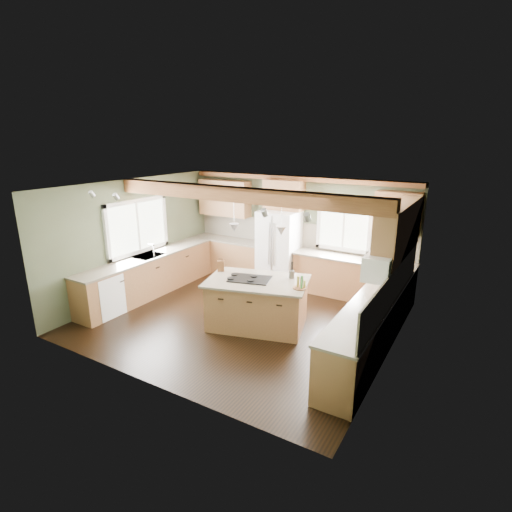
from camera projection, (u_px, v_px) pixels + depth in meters
The scene contains 37 objects.
floor at pixel (242, 319), 7.89m from camera, with size 5.60×5.60×0.00m, color black.
ceiling at pixel (240, 187), 7.15m from camera, with size 5.60×5.60×0.00m, color silver.
wall_back at pixel (297, 230), 9.58m from camera, with size 5.60×5.60×0.00m, color #454C36.
wall_left at pixel (136, 238), 8.89m from camera, with size 5.00×5.00×0.00m, color #454C36.
wall_right at pixel (394, 283), 6.15m from camera, with size 5.00×5.00×0.00m, color #454C36.
ceiling_beam at pixel (238, 195), 7.12m from camera, with size 5.55×0.26×0.26m, color #572D19.
soffit_trim at pixel (297, 178), 9.14m from camera, with size 5.55×0.20×0.10m, color #572D19.
backsplash_back at pixel (297, 234), 9.59m from camera, with size 5.58×0.03×0.58m, color brown.
backsplash_right at pixel (393, 287), 6.23m from camera, with size 0.03×3.70×0.58m, color brown.
base_cab_back_left at pixel (230, 257), 10.45m from camera, with size 2.02×0.60×0.88m, color brown.
counter_back_left at pixel (229, 240), 10.32m from camera, with size 2.06×0.64×0.04m, color #4B4337.
base_cab_back_right at pixel (352, 279), 8.85m from camera, with size 2.62×0.60×0.88m, color brown.
counter_back_right at pixel (353, 259), 8.72m from camera, with size 2.66×0.64×0.04m, color #4B4337.
base_cab_left at pixel (150, 276), 9.03m from camera, with size 0.60×3.70×0.88m, color brown.
counter_left at pixel (148, 256), 8.90m from camera, with size 0.64×3.74×0.04m, color #4B4337.
base_cab_right at pixel (371, 327), 6.59m from camera, with size 0.60×3.70×0.88m, color brown.
counter_right at pixel (373, 302), 6.46m from camera, with size 0.64×3.74×0.04m, color #4B4337.
upper_cab_back_left at pixel (225, 198), 10.22m from camera, with size 1.40×0.35×0.90m, color brown.
upper_cab_over_fridge at pixel (284, 195), 9.34m from camera, with size 0.96×0.35×0.70m, color brown.
upper_cab_right at pixel (399, 229), 6.79m from camera, with size 0.35×2.20×0.90m, color brown.
upper_cab_back_corner at pixel (397, 214), 8.12m from camera, with size 0.90×0.35×0.90m, color brown.
window_left at pixel (137, 226), 8.85m from camera, with size 0.04×1.60×1.05m, color white.
window_back at pixel (344, 226), 8.93m from camera, with size 1.10×0.04×1.00m, color white.
sink at pixel (148, 256), 8.90m from camera, with size 0.50×0.65×0.03m, color #262628.
faucet at pixel (154, 251), 8.77m from camera, with size 0.02×0.02×0.28m, color #B2B2B7.
dishwasher at pixel (103, 295), 7.96m from camera, with size 0.60×0.60×0.84m, color white.
oven at pixel (344, 365), 5.52m from camera, with size 0.60×0.72×0.84m, color white.
microwave at pixel (380, 266), 6.15m from camera, with size 0.40×0.70×0.38m, color white.
pendant_left at pixel (234, 228), 7.20m from camera, with size 0.18×0.18×0.16m, color #B2B2B7.
pendant_right at pixel (281, 231), 6.98m from camera, with size 0.18×0.18×0.16m, color #B2B2B7.
refrigerator at pixel (279, 248), 9.53m from camera, with size 0.90×0.74×1.80m, color white.
island at pixel (257, 304), 7.50m from camera, with size 1.74×1.06×0.88m, color brown.
island_top at pixel (257, 281), 7.37m from camera, with size 1.85×1.18×0.04m, color #4B4337.
cooktop at pixel (250, 279), 7.40m from camera, with size 0.75×0.50×0.02m, color black.
knife_block at pixel (221, 266), 7.84m from camera, with size 0.13×0.10×0.21m, color brown.
utensil_crock at pixel (292, 274), 7.46m from camera, with size 0.11×0.11×0.14m, color #3F3732.
bottle_tray at pixel (300, 282), 6.94m from camera, with size 0.25×0.25×0.23m, color brown, non-canonical shape.
Camera 1 is at (3.91, -6.05, 3.47)m, focal length 28.00 mm.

